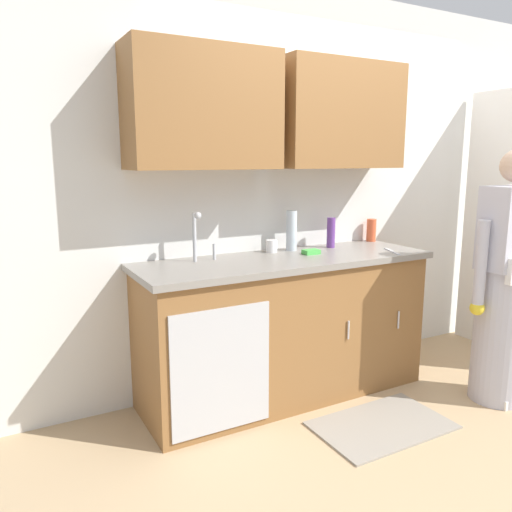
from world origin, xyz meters
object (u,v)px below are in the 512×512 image
object	(u,v)px
person_at_sink	(505,298)
bottle_dish_liquid	(291,231)
cup_by_sink	(272,246)
knife_on_counter	(392,251)
sponge	(311,252)
sink	(210,267)
bottle_water_short	(331,233)
bottle_water_tall	(371,230)

from	to	relation	value
person_at_sink	bottle_dish_liquid	size ratio (longest dim) A/B	5.88
cup_by_sink	knife_on_counter	xyz separation A→B (m)	(0.73, -0.37, -0.04)
person_at_sink	knife_on_counter	distance (m)	0.76
sponge	bottle_dish_liquid	bearing A→B (deg)	102.79
person_at_sink	cup_by_sink	world-z (taller)	person_at_sink
bottle_dish_liquid	sink	bearing A→B (deg)	-165.27
sponge	knife_on_counter	bearing A→B (deg)	-19.49
bottle_water_short	knife_on_counter	xyz separation A→B (m)	(0.27, -0.34, -0.10)
person_at_sink	cup_by_sink	size ratio (longest dim) A/B	19.17
person_at_sink	bottle_water_short	distance (m)	1.20
person_at_sink	sponge	distance (m)	1.26
cup_by_sink	sponge	distance (m)	0.27
bottle_dish_liquid	cup_by_sink	distance (m)	0.18
bottle_water_short	bottle_water_tall	bearing A→B (deg)	9.88
bottle_water_tall	bottle_water_short	bearing A→B (deg)	-170.12
person_at_sink	knife_on_counter	xyz separation A→B (m)	(-0.45, 0.56, 0.25)
bottle_dish_liquid	knife_on_counter	bearing A→B (deg)	-32.66
person_at_sink	bottle_water_tall	size ratio (longest dim) A/B	9.43
bottle_water_short	knife_on_counter	size ratio (longest dim) A/B	0.89
bottle_dish_liquid	sponge	size ratio (longest dim) A/B	2.51
knife_on_counter	cup_by_sink	bearing A→B (deg)	84.68
bottle_water_tall	bottle_water_short	world-z (taller)	bottle_water_short
person_at_sink	bottle_dish_liquid	world-z (taller)	person_at_sink
sink	bottle_dish_liquid	world-z (taller)	sink
bottle_dish_liquid	sponge	bearing A→B (deg)	-77.21
sink	sponge	size ratio (longest dim) A/B	4.55
sink	knife_on_counter	size ratio (longest dim) A/B	2.08
bottle_dish_liquid	bottle_water_short	world-z (taller)	bottle_dish_liquid
bottle_dish_liquid	bottle_water_tall	bearing A→B (deg)	3.26
bottle_water_tall	cup_by_sink	size ratio (longest dim) A/B	2.03
sink	person_at_sink	distance (m)	1.88
bottle_water_short	sponge	world-z (taller)	bottle_water_short
sink	sponge	distance (m)	0.73
sink	bottle_water_short	bearing A→B (deg)	8.37
knife_on_counter	person_at_sink	bearing A→B (deg)	-119.78
person_at_sink	sponge	xyz separation A→B (m)	(-0.98, 0.75, 0.26)
knife_on_counter	sponge	size ratio (longest dim) A/B	2.18
bottle_water_tall	bottle_water_short	distance (m)	0.45
cup_by_sink	person_at_sink	bearing A→B (deg)	-38.33
bottle_water_tall	knife_on_counter	size ratio (longest dim) A/B	0.72
bottle_dish_liquid	knife_on_counter	size ratio (longest dim) A/B	1.15
sink	bottle_water_short	size ratio (longest dim) A/B	2.34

